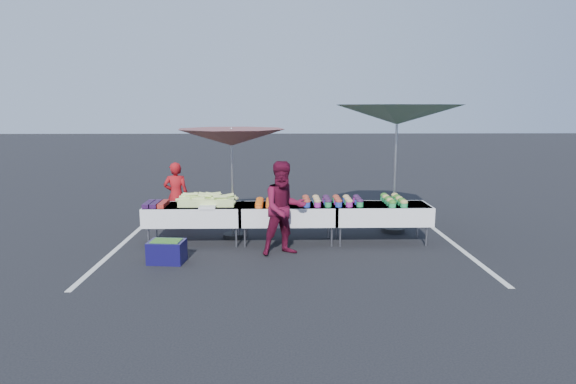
{
  "coord_description": "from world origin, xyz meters",
  "views": [
    {
      "loc": [
        -0.2,
        -9.06,
        2.59
      ],
      "look_at": [
        0.0,
        0.0,
        1.0
      ],
      "focal_mm": 30.0,
      "sensor_mm": 36.0,
      "label": 1
    }
  ],
  "objects_px": {
    "table_right": "(381,213)",
    "vendor": "(176,195)",
    "table_center": "(288,213)",
    "customer": "(284,208)",
    "storage_bin": "(167,251)",
    "table_left": "(194,214)",
    "umbrella_right": "(397,116)",
    "umbrella_left": "(231,138)"
  },
  "relations": [
    {
      "from": "table_center",
      "to": "storage_bin",
      "type": "relative_size",
      "value": 2.95
    },
    {
      "from": "customer",
      "to": "umbrella_left",
      "type": "xyz_separation_m",
      "value": [
        -1.01,
        1.15,
        1.17
      ]
    },
    {
      "from": "umbrella_right",
      "to": "table_right",
      "type": "bearing_deg",
      "value": -119.32
    },
    {
      "from": "table_center",
      "to": "storage_bin",
      "type": "xyz_separation_m",
      "value": [
        -2.08,
        -1.18,
        -0.38
      ]
    },
    {
      "from": "umbrella_left",
      "to": "storage_bin",
      "type": "distance_m",
      "value": 2.59
    },
    {
      "from": "vendor",
      "to": "umbrella_left",
      "type": "bearing_deg",
      "value": 141.96
    },
    {
      "from": "table_right",
      "to": "storage_bin",
      "type": "height_order",
      "value": "table_right"
    },
    {
      "from": "table_right",
      "to": "customer",
      "type": "bearing_deg",
      "value": -158.31
    },
    {
      "from": "umbrella_right",
      "to": "storage_bin",
      "type": "relative_size",
      "value": 5.53
    },
    {
      "from": "vendor",
      "to": "storage_bin",
      "type": "relative_size",
      "value": 2.28
    },
    {
      "from": "vendor",
      "to": "table_center",
      "type": "bearing_deg",
      "value": 147.37
    },
    {
      "from": "table_center",
      "to": "table_right",
      "type": "bearing_deg",
      "value": 0.0
    },
    {
      "from": "table_center",
      "to": "umbrella_left",
      "type": "relative_size",
      "value": 0.71
    },
    {
      "from": "table_right",
      "to": "storage_bin",
      "type": "xyz_separation_m",
      "value": [
        -3.88,
        -1.18,
        -0.38
      ]
    },
    {
      "from": "umbrella_right",
      "to": "table_left",
      "type": "bearing_deg",
      "value": -168.96
    },
    {
      "from": "table_center",
      "to": "umbrella_right",
      "type": "bearing_deg",
      "value": 19.37
    },
    {
      "from": "umbrella_left",
      "to": "table_center",
      "type": "bearing_deg",
      "value": -20.01
    },
    {
      "from": "customer",
      "to": "umbrella_right",
      "type": "relative_size",
      "value": 0.48
    },
    {
      "from": "table_left",
      "to": "storage_bin",
      "type": "bearing_deg",
      "value": -103.41
    },
    {
      "from": "table_center",
      "to": "storage_bin",
      "type": "bearing_deg",
      "value": -150.52
    },
    {
      "from": "table_left",
      "to": "customer",
      "type": "relative_size",
      "value": 1.11
    },
    {
      "from": "table_right",
      "to": "umbrella_right",
      "type": "height_order",
      "value": "umbrella_right"
    },
    {
      "from": "table_center",
      "to": "umbrella_right",
      "type": "height_order",
      "value": "umbrella_right"
    },
    {
      "from": "vendor",
      "to": "storage_bin",
      "type": "distance_m",
      "value": 2.48
    },
    {
      "from": "table_right",
      "to": "table_center",
      "type": "bearing_deg",
      "value": 180.0
    },
    {
      "from": "storage_bin",
      "to": "table_center",
      "type": "bearing_deg",
      "value": 35.51
    },
    {
      "from": "storage_bin",
      "to": "table_left",
      "type": "bearing_deg",
      "value": 82.62
    },
    {
      "from": "table_right",
      "to": "customer",
      "type": "height_order",
      "value": "customer"
    },
    {
      "from": "customer",
      "to": "table_right",
      "type": "bearing_deg",
      "value": 2.75
    },
    {
      "from": "umbrella_right",
      "to": "customer",
      "type": "bearing_deg",
      "value": -146.54
    },
    {
      "from": "table_right",
      "to": "customer",
      "type": "xyz_separation_m",
      "value": [
        -1.89,
        -0.75,
        0.25
      ]
    },
    {
      "from": "storage_bin",
      "to": "umbrella_left",
      "type": "bearing_deg",
      "value": 64.11
    },
    {
      "from": "table_left",
      "to": "table_right",
      "type": "bearing_deg",
      "value": 0.0
    },
    {
      "from": "table_right",
      "to": "vendor",
      "type": "height_order",
      "value": "vendor"
    },
    {
      "from": "storage_bin",
      "to": "customer",
      "type": "bearing_deg",
      "value": 18.09
    },
    {
      "from": "table_center",
      "to": "umbrella_right",
      "type": "xyz_separation_m",
      "value": [
        2.24,
        0.79,
        1.85
      ]
    },
    {
      "from": "umbrella_right",
      "to": "storage_bin",
      "type": "distance_m",
      "value": 5.25
    },
    {
      "from": "table_right",
      "to": "customer",
      "type": "distance_m",
      "value": 2.04
    },
    {
      "from": "table_left",
      "to": "customer",
      "type": "bearing_deg",
      "value": -23.62
    },
    {
      "from": "table_left",
      "to": "table_right",
      "type": "height_order",
      "value": "same"
    },
    {
      "from": "vendor",
      "to": "customer",
      "type": "bearing_deg",
      "value": 133.96
    },
    {
      "from": "table_left",
      "to": "umbrella_right",
      "type": "distance_m",
      "value": 4.51
    }
  ]
}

